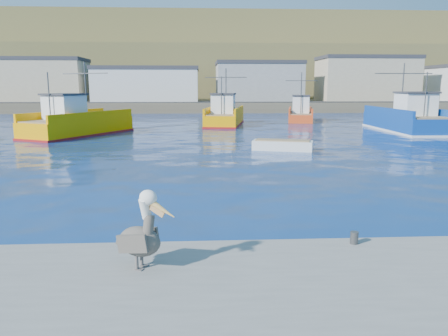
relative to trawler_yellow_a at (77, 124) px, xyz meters
name	(u,v)px	position (x,y,z in m)	size (l,w,h in m)	color
ground	(224,223)	(11.59, -26.04, -1.03)	(260.00, 260.00, 0.00)	#08155D
dock_bollards	(256,240)	(12.19, -29.44, -0.38)	(36.20, 0.20, 0.30)	#4C4C4C
far_shore	(202,69)	(11.60, 83.16, 7.95)	(200.00, 81.00, 24.00)	brown
trawler_yellow_a	(77,124)	(0.00, 0.00, 0.00)	(8.38, 11.58, 6.49)	#FDA300
trawler_yellow_b	(225,116)	(13.67, 9.70, -0.06)	(5.21, 10.50, 6.36)	#FDA300
trawler_blue	(407,120)	(30.96, 1.96, 0.05)	(5.75, 12.03, 6.60)	navy
boat_orange	(300,113)	(23.38, 14.39, -0.04)	(4.39, 7.95, 5.98)	#DD4619
skiff_mid	(282,146)	(16.48, -10.23, -0.75)	(4.24, 2.49, 0.87)	silver
skiff_far	(380,121)	(31.74, 10.23, -0.72)	(4.44, 4.00, 0.97)	silver
pelican	(142,235)	(9.62, -30.62, 0.20)	(1.35, 0.87, 1.71)	#595451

